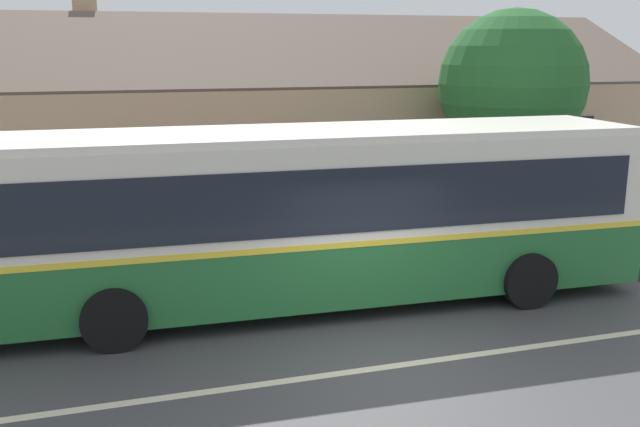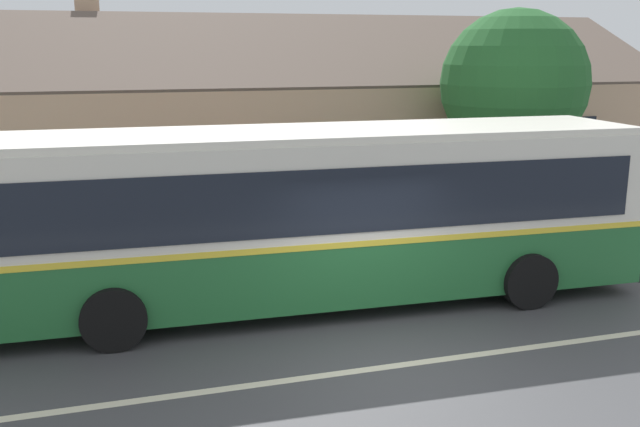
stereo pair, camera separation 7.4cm
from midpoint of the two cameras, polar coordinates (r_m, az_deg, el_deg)
name	(u,v)px [view 2 (the right image)]	position (r m, az deg, el deg)	size (l,w,h in m)	color
ground_plane	(397,366)	(10.64, 6.36, -12.01)	(300.00, 300.00, 0.00)	#424244
sidewalk_far	(293,250)	(15.94, -2.08, -2.95)	(60.00, 3.00, 0.15)	gray
lane_divider_stripe	(397,366)	(10.63, 6.36, -11.99)	(60.00, 0.16, 0.01)	beige
community_building	(287,131)	(23.12, -2.56, 6.63)	(22.03, 9.49, 6.53)	tan
transit_bus	(307,212)	(12.51, -0.88, 0.13)	(12.21, 3.05, 3.13)	#236633
street_tree_primary	(514,84)	(18.79, 15.38, 9.96)	(3.70, 3.70, 5.45)	#4C3828
bus_stop_sign	(545,176)	(17.03, 17.65, 2.89)	(0.36, 0.07, 2.40)	gray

